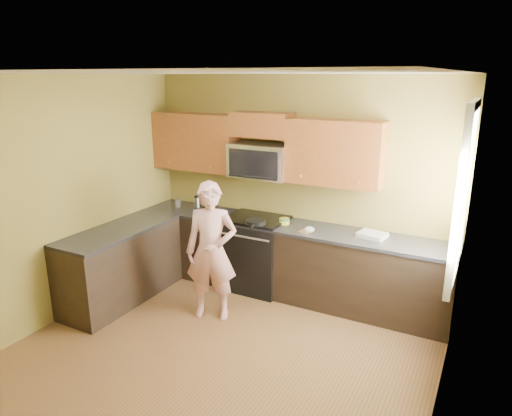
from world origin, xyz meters
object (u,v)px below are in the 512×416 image
Objects in this scene: stove at (256,253)px; butter_tub at (284,224)px; microwave at (261,177)px; woman at (211,251)px; travel_mug at (197,207)px; frying_pan at (256,224)px.

stove is 0.59m from butter_tub.
stove is 1.25× the size of microwave.
stove is 0.60× the size of woman.
woman is at bearing -94.79° from microwave.
stove is at bearing -177.89° from butter_tub.
butter_tub is 0.81× the size of travel_mug.
woman is 9.94× the size of travel_mug.
woman reaches higher than travel_mug.
travel_mug is (-1.00, 0.14, 0.45)m from stove.
travel_mug is at bearing 110.25° from woman.
butter_tub is at bearing -5.27° from travel_mug.
frying_pan is 1.18m from travel_mug.
travel_mug reaches higher than stove.
travel_mug is at bearing 171.90° from stove.
microwave is 0.48× the size of woman.
microwave reaches higher than frying_pan.
frying_pan is at bearing -18.60° from travel_mug.
frying_pan reaches higher than stove.
microwave is 0.63m from frying_pan.
travel_mug is at bearing 144.93° from frying_pan.
butter_tub reaches higher than stove.
microwave is at bearing 91.87° from frying_pan.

